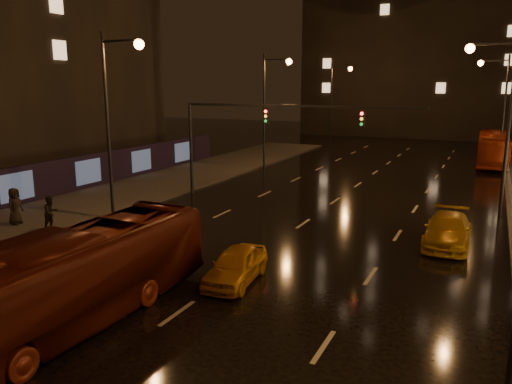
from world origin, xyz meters
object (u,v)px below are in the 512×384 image
taxi_near (236,265)px  pedestrian_c (15,206)px  bus_red (73,279)px  bus_curb (493,149)px  pedestrian_b (51,213)px  taxi_far (448,230)px

taxi_near → pedestrian_c: pedestrian_c is taller
bus_red → bus_curb: 42.45m
bus_red → pedestrian_b: 11.13m
bus_red → pedestrian_b: (-8.60, 7.04, -0.49)m
taxi_far → pedestrian_c: bearing=-163.8°
bus_curb → pedestrian_c: (-22.49, -33.94, -0.41)m
pedestrian_c → taxi_far: bearing=-86.9°
bus_red → pedestrian_c: bearing=149.2°
bus_curb → taxi_near: (-8.50, -35.69, -0.87)m
bus_red → taxi_near: size_ratio=2.80×
bus_red → taxi_near: 6.02m
taxi_far → pedestrian_b: (-18.33, -6.41, 0.31)m
taxi_far → pedestrian_c: 21.81m
bus_red → taxi_far: (9.73, 13.45, -0.80)m
taxi_near → taxi_far: 10.71m
bus_curb → taxi_near: bearing=-104.4°
taxi_far → bus_red: bearing=-127.0°
bus_red → pedestrian_b: size_ratio=6.24×
bus_curb → pedestrian_c: size_ratio=5.64×
bus_curb → taxi_near: size_ratio=2.85×
bus_red → taxi_far: 16.62m
taxi_far → pedestrian_b: 19.42m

